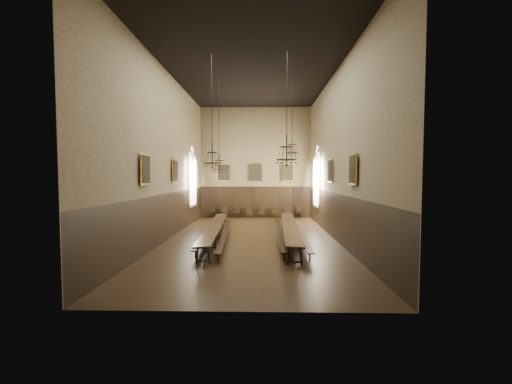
{
  "coord_description": "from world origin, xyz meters",
  "views": [
    {
      "loc": [
        0.62,
        -16.72,
        3.43
      ],
      "look_at": [
        0.21,
        1.5,
        2.48
      ],
      "focal_mm": 22.0,
      "sensor_mm": 36.0,
      "label": 1
    }
  ],
  "objects_px": {
    "bench_left_outer": "(207,233)",
    "chandelier_back_right": "(292,147)",
    "chair_7": "(299,214)",
    "chair_1": "(225,215)",
    "chandelier_front_left": "(212,155)",
    "chair_3": "(249,215)",
    "chandelier_front_right": "(287,153)",
    "bench_right_outer": "(299,234)",
    "chair_2": "(237,214)",
    "chair_0": "(212,214)",
    "chair_4": "(261,215)",
    "bench_right_inner": "(280,234)",
    "table_left": "(215,233)",
    "chair_5": "(274,215)",
    "bench_left_inner": "(225,235)",
    "chair_6": "(287,215)",
    "chandelier_back_left": "(219,163)",
    "table_right": "(290,232)"
  },
  "relations": [
    {
      "from": "chandelier_front_right",
      "to": "table_left",
      "type": "bearing_deg",
      "value": 148.82
    },
    {
      "from": "bench_right_inner",
      "to": "chandelier_front_right",
      "type": "xyz_separation_m",
      "value": [
        0.15,
        -2.57,
        4.19
      ]
    },
    {
      "from": "table_right",
      "to": "chair_3",
      "type": "relative_size",
      "value": 12.04
    },
    {
      "from": "chair_7",
      "to": "chandelier_front_right",
      "type": "height_order",
      "value": "chandelier_front_right"
    },
    {
      "from": "chair_4",
      "to": "chandelier_back_right",
      "type": "relative_size",
      "value": 0.2
    },
    {
      "from": "chair_7",
      "to": "chair_4",
      "type": "bearing_deg",
      "value": -172.22
    },
    {
      "from": "chair_7",
      "to": "chandelier_front_right",
      "type": "xyz_separation_m",
      "value": [
        -1.84,
        -11.03,
        4.18
      ]
    },
    {
      "from": "chair_1",
      "to": "chandelier_back_left",
      "type": "relative_size",
      "value": 0.17
    },
    {
      "from": "chair_0",
      "to": "bench_left_outer",
      "type": "bearing_deg",
      "value": -64.96
    },
    {
      "from": "bench_left_inner",
      "to": "chair_1",
      "type": "bearing_deg",
      "value": 96.97
    },
    {
      "from": "bench_left_outer",
      "to": "chair_7",
      "type": "bearing_deg",
      "value": 54.43
    },
    {
      "from": "bench_right_inner",
      "to": "chair_6",
      "type": "distance_m",
      "value": 8.5
    },
    {
      "from": "chandelier_front_right",
      "to": "chair_4",
      "type": "bearing_deg",
      "value": 96.3
    },
    {
      "from": "chair_3",
      "to": "bench_right_outer",
      "type": "bearing_deg",
      "value": -79.88
    },
    {
      "from": "chair_6",
      "to": "chandelier_back_left",
      "type": "relative_size",
      "value": 0.18
    },
    {
      "from": "bench_right_outer",
      "to": "chair_2",
      "type": "distance_m",
      "value": 9.47
    },
    {
      "from": "chair_5",
      "to": "bench_left_outer",
      "type": "bearing_deg",
      "value": -102.8
    },
    {
      "from": "chair_6",
      "to": "chandelier_front_right",
      "type": "relative_size",
      "value": 0.19
    },
    {
      "from": "table_left",
      "to": "chandelier_back_left",
      "type": "distance_m",
      "value": 4.46
    },
    {
      "from": "chair_1",
      "to": "chandelier_front_left",
      "type": "height_order",
      "value": "chandelier_front_left"
    },
    {
      "from": "chair_4",
      "to": "chair_7",
      "type": "relative_size",
      "value": 0.9
    },
    {
      "from": "bench_right_outer",
      "to": "chandelier_front_right",
      "type": "relative_size",
      "value": 1.91
    },
    {
      "from": "chair_0",
      "to": "chandelier_front_right",
      "type": "height_order",
      "value": "chandelier_front_right"
    },
    {
      "from": "bench_right_inner",
      "to": "chair_6",
      "type": "bearing_deg",
      "value": 83.05
    },
    {
      "from": "chair_1",
      "to": "chair_4",
      "type": "bearing_deg",
      "value": -15.23
    },
    {
      "from": "bench_left_outer",
      "to": "chandelier_front_left",
      "type": "distance_m",
      "value": 4.8
    },
    {
      "from": "bench_left_outer",
      "to": "chair_7",
      "type": "distance_m",
      "value": 10.29
    },
    {
      "from": "table_left",
      "to": "chair_3",
      "type": "distance_m",
      "value": 8.85
    },
    {
      "from": "chair_2",
      "to": "chandelier_front_left",
      "type": "xyz_separation_m",
      "value": [
        -0.24,
        -10.69,
        4.13
      ]
    },
    {
      "from": "chair_3",
      "to": "chair_0",
      "type": "bearing_deg",
      "value": 168.11
    },
    {
      "from": "chandelier_back_right",
      "to": "bench_left_outer",
      "type": "bearing_deg",
      "value": -158.36
    },
    {
      "from": "chandelier_back_right",
      "to": "bench_right_inner",
      "type": "bearing_deg",
      "value": -111.89
    },
    {
      "from": "table_right",
      "to": "chandelier_front_left",
      "type": "bearing_deg",
      "value": -151.77
    },
    {
      "from": "chair_6",
      "to": "chair_4",
      "type": "bearing_deg",
      "value": -168.15
    },
    {
      "from": "chair_1",
      "to": "chandelier_front_left",
      "type": "bearing_deg",
      "value": -101.09
    },
    {
      "from": "bench_right_inner",
      "to": "table_left",
      "type": "bearing_deg",
      "value": -173.96
    },
    {
      "from": "table_left",
      "to": "chandelier_back_right",
      "type": "distance_m",
      "value": 6.82
    },
    {
      "from": "table_left",
      "to": "bench_right_inner",
      "type": "height_order",
      "value": "table_left"
    },
    {
      "from": "bench_left_outer",
      "to": "bench_left_inner",
      "type": "bearing_deg",
      "value": -23.38
    },
    {
      "from": "chair_5",
      "to": "chandelier_front_right",
      "type": "xyz_separation_m",
      "value": [
        0.18,
        -10.89,
        4.19
      ]
    },
    {
      "from": "chair_2",
      "to": "chandelier_front_left",
      "type": "relative_size",
      "value": 0.18
    },
    {
      "from": "chair_1",
      "to": "chandelier_back_left",
      "type": "height_order",
      "value": "chandelier_back_left"
    },
    {
      "from": "chair_3",
      "to": "chandelier_front_left",
      "type": "bearing_deg",
      "value": -106.75
    },
    {
      "from": "bench_left_outer",
      "to": "chandelier_back_right",
      "type": "distance_m",
      "value": 7.1
    },
    {
      "from": "bench_left_inner",
      "to": "chair_7",
      "type": "relative_size",
      "value": 9.61
    },
    {
      "from": "chair_0",
      "to": "chair_6",
      "type": "distance_m",
      "value": 6.11
    },
    {
      "from": "chair_3",
      "to": "bench_left_outer",
      "type": "bearing_deg",
      "value": -113.32
    },
    {
      "from": "chair_1",
      "to": "chair_5",
      "type": "distance_m",
      "value": 4.01
    },
    {
      "from": "table_left",
      "to": "chair_4",
      "type": "height_order",
      "value": "chair_4"
    },
    {
      "from": "chair_1",
      "to": "chandelier_front_right",
      "type": "relative_size",
      "value": 0.18
    }
  ]
}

